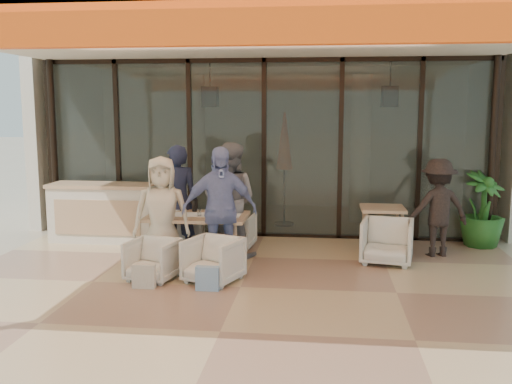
# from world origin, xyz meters

# --- Properties ---
(ground) EXTENTS (70.00, 70.00, 0.00)m
(ground) POSITION_xyz_m (0.00, 0.00, 0.00)
(ground) COLOR #C6B293
(ground) RESTS_ON ground
(terrace_floor) EXTENTS (8.00, 6.00, 0.01)m
(terrace_floor) POSITION_xyz_m (0.00, 0.00, 0.01)
(terrace_floor) COLOR tan
(terrace_floor) RESTS_ON ground
(terrace_structure) EXTENTS (8.00, 6.00, 3.40)m
(terrace_structure) POSITION_xyz_m (0.00, -0.26, 3.25)
(terrace_structure) COLOR silver
(terrace_structure) RESTS_ON ground
(glass_storefront) EXTENTS (8.08, 0.10, 3.20)m
(glass_storefront) POSITION_xyz_m (0.00, 3.00, 1.60)
(glass_storefront) COLOR #9EADA3
(glass_storefront) RESTS_ON ground
(interior_block) EXTENTS (9.05, 3.62, 3.52)m
(interior_block) POSITION_xyz_m (0.01, 5.31, 2.23)
(interior_block) COLOR silver
(interior_block) RESTS_ON ground
(host_counter) EXTENTS (1.85, 0.65, 1.04)m
(host_counter) POSITION_xyz_m (-2.74, 2.30, 0.53)
(host_counter) COLOR silver
(host_counter) RESTS_ON ground
(dining_table) EXTENTS (1.50, 0.90, 0.93)m
(dining_table) POSITION_xyz_m (-0.83, 1.17, 0.69)
(dining_table) COLOR tan
(dining_table) RESTS_ON ground
(chair_far_left) EXTENTS (0.66, 0.63, 0.62)m
(chair_far_left) POSITION_xyz_m (-1.24, 2.12, 0.31)
(chair_far_left) COLOR white
(chair_far_left) RESTS_ON ground
(chair_far_right) EXTENTS (0.69, 0.66, 0.66)m
(chair_far_right) POSITION_xyz_m (-0.40, 2.12, 0.33)
(chair_far_right) COLOR white
(chair_far_right) RESTS_ON ground
(chair_near_left) EXTENTS (0.72, 0.69, 0.63)m
(chair_near_left) POSITION_xyz_m (-1.24, 0.22, 0.32)
(chair_near_left) COLOR white
(chair_near_left) RESTS_ON ground
(chair_near_right) EXTENTS (0.84, 0.82, 0.68)m
(chair_near_right) POSITION_xyz_m (-0.40, 0.22, 0.34)
(chair_near_right) COLOR white
(chair_near_right) RESTS_ON ground
(diner_navy) EXTENTS (0.73, 0.57, 1.77)m
(diner_navy) POSITION_xyz_m (-1.24, 1.62, 0.89)
(diner_navy) COLOR #182036
(diner_navy) RESTS_ON ground
(diner_grey) EXTENTS (1.00, 0.84, 1.81)m
(diner_grey) POSITION_xyz_m (-0.40, 1.62, 0.91)
(diner_grey) COLOR slate
(diner_grey) RESTS_ON ground
(diner_cream) EXTENTS (0.89, 0.66, 1.66)m
(diner_cream) POSITION_xyz_m (-1.24, 0.72, 0.83)
(diner_cream) COLOR beige
(diner_cream) RESTS_ON ground
(diner_periwinkle) EXTENTS (1.14, 0.71, 1.81)m
(diner_periwinkle) POSITION_xyz_m (-0.40, 0.72, 0.91)
(diner_periwinkle) COLOR #6C7EB4
(diner_periwinkle) RESTS_ON ground
(tote_bag_cream) EXTENTS (0.30, 0.10, 0.34)m
(tote_bag_cream) POSITION_xyz_m (-1.24, -0.18, 0.17)
(tote_bag_cream) COLOR silver
(tote_bag_cream) RESTS_ON ground
(tote_bag_blue) EXTENTS (0.30, 0.10, 0.34)m
(tote_bag_blue) POSITION_xyz_m (-0.40, -0.18, 0.17)
(tote_bag_blue) COLOR #99BFD8
(tote_bag_blue) RESTS_ON ground
(side_table) EXTENTS (0.70, 0.70, 0.74)m
(side_table) POSITION_xyz_m (2.02, 2.18, 0.64)
(side_table) COLOR tan
(side_table) RESTS_ON ground
(side_chair) EXTENTS (0.85, 0.81, 0.76)m
(side_chair) POSITION_xyz_m (2.02, 1.43, 0.38)
(side_chair) COLOR white
(side_chair) RESTS_ON ground
(standing_woman) EXTENTS (1.12, 0.81, 1.56)m
(standing_woman) POSITION_xyz_m (2.85, 1.96, 0.78)
(standing_woman) COLOR black
(standing_woman) RESTS_ON ground
(potted_palm) EXTENTS (1.01, 1.01, 1.29)m
(potted_palm) POSITION_xyz_m (3.72, 2.67, 0.65)
(potted_palm) COLOR #1E5919
(potted_palm) RESTS_ON ground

